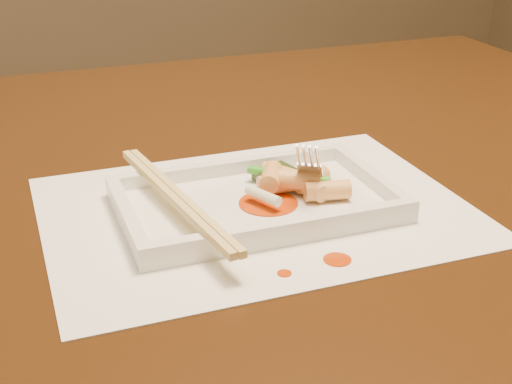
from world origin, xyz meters
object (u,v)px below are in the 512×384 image
object	(u,v)px
fork	(317,114)
plate_base	(256,205)
table	(173,247)
chopstick_a	(172,198)
placemat	(256,210)

from	to	relation	value
fork	plate_base	bearing A→B (deg)	-165.58
table	chopstick_a	bearing A→B (deg)	-102.03
table	fork	distance (m)	0.25
chopstick_a	plate_base	bearing A→B (deg)	0.00
plate_base	fork	size ratio (longest dim) A/B	1.86
table	chopstick_a	xyz separation A→B (m)	(-0.03, -0.14, 0.13)
placemat	fork	distance (m)	0.11
table	plate_base	size ratio (longest dim) A/B	5.38
chopstick_a	fork	size ratio (longest dim) A/B	1.77
table	placemat	xyz separation A→B (m)	(0.05, -0.14, 0.10)
plate_base	placemat	bearing A→B (deg)	0.00
plate_base	fork	xyz separation A→B (m)	(0.07, 0.02, 0.08)
placemat	fork	size ratio (longest dim) A/B	2.86
chopstick_a	fork	xyz separation A→B (m)	(0.15, 0.02, 0.06)
chopstick_a	placemat	bearing A→B (deg)	0.00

